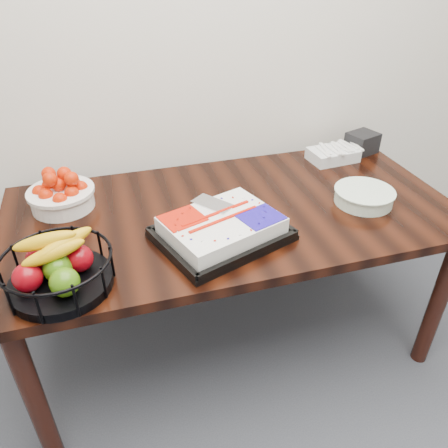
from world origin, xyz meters
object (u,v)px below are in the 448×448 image
object	(u,v)px
cake_tray	(222,228)
fruit_basket	(58,268)
napkin_box	(362,143)
table	(232,227)
tangerine_bowl	(61,192)
plate_stack	(364,196)

from	to	relation	value
cake_tray	fruit_basket	xyz separation A→B (m)	(-0.55, -0.11, 0.03)
cake_tray	napkin_box	size ratio (longest dim) A/B	3.80
cake_tray	table	bearing A→B (deg)	62.34
fruit_basket	napkin_box	xyz separation A→B (m)	(1.45, 0.65, -0.02)
napkin_box	cake_tray	bearing A→B (deg)	-149.19
table	tangerine_bowl	distance (m)	0.70
cake_tray	napkin_box	bearing A→B (deg)	30.81
table	plate_stack	bearing A→B (deg)	-11.31
tangerine_bowl	napkin_box	bearing A→B (deg)	5.68
napkin_box	plate_stack	bearing A→B (deg)	-120.22
tangerine_bowl	plate_stack	distance (m)	1.23
napkin_box	tangerine_bowl	bearing A→B (deg)	-174.32
fruit_basket	plate_stack	size ratio (longest dim) A/B	1.39
cake_tray	plate_stack	world-z (taller)	cake_tray
tangerine_bowl	plate_stack	xyz separation A→B (m)	(1.18, -0.31, -0.04)
fruit_basket	napkin_box	distance (m)	1.59
plate_stack	cake_tray	bearing A→B (deg)	-172.94
tangerine_bowl	fruit_basket	distance (m)	0.50
cake_tray	plate_stack	size ratio (longest dim) A/B	2.18
fruit_basket	plate_stack	bearing A→B (deg)	9.15
fruit_basket	napkin_box	size ratio (longest dim) A/B	2.42
table	plate_stack	distance (m)	0.56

